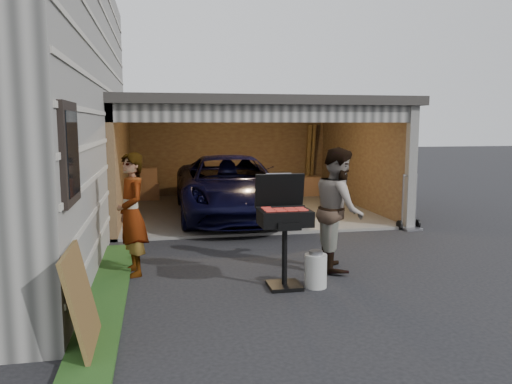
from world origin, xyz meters
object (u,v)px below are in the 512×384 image
(minivan, at_px, (230,189))
(man, at_px, (338,209))
(plywood_panel, at_px, (82,301))
(propane_tank, at_px, (316,271))
(hand_truck, at_px, (410,219))
(bbq_grill, at_px, (284,221))
(woman, at_px, (132,214))

(minivan, height_order, man, man)
(minivan, height_order, plywood_panel, minivan)
(minivan, bearing_deg, man, -75.43)
(propane_tank, bearing_deg, man, 52.29)
(hand_truck, bearing_deg, bbq_grill, -145.11)
(bbq_grill, distance_m, propane_tank, 0.85)
(man, height_order, plywood_panel, man)
(bbq_grill, bearing_deg, woman, 154.12)
(minivan, xyz_separation_m, man, (1.08, -4.53, 0.24))
(minivan, distance_m, hand_truck, 4.25)
(woman, height_order, bbq_grill, woman)
(bbq_grill, height_order, hand_truck, bbq_grill)
(woman, relative_size, propane_tank, 3.94)
(bbq_grill, xyz_separation_m, hand_truck, (3.71, 3.24, -0.72))
(man, relative_size, plywood_panel, 1.81)
(propane_tank, height_order, hand_truck, hand_truck)
(minivan, relative_size, hand_truck, 4.35)
(man, xyz_separation_m, bbq_grill, (-1.08, -0.71, -0.02))
(woman, height_order, man, man)
(man, distance_m, propane_tank, 1.27)
(man, distance_m, bbq_grill, 1.29)
(bbq_grill, bearing_deg, man, 33.59)
(woman, height_order, plywood_panel, woman)
(minivan, bearing_deg, woman, -115.63)
(propane_tank, distance_m, plywood_panel, 3.32)
(man, xyz_separation_m, hand_truck, (2.63, 2.53, -0.74))
(propane_tank, height_order, plywood_panel, plywood_panel)
(man, distance_m, plywood_panel, 4.29)
(woman, bearing_deg, propane_tank, 47.60)
(propane_tank, bearing_deg, bbq_grill, 166.39)
(bbq_grill, distance_m, plywood_panel, 3.00)
(woman, distance_m, plywood_panel, 2.67)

